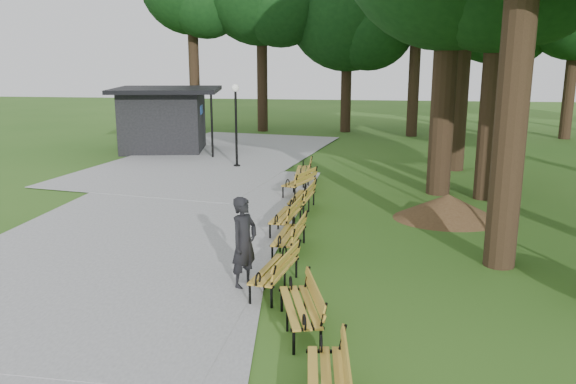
# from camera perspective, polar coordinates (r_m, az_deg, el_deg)

# --- Properties ---
(ground) EXTENTS (100.00, 100.00, 0.00)m
(ground) POSITION_cam_1_polar(r_m,az_deg,el_deg) (13.34, -1.34, -7.43)
(ground) COLOR #2A5418
(ground) RESTS_ON ground
(path) EXTENTS (12.00, 38.00, 0.06)m
(path) POSITION_cam_1_polar(r_m,az_deg,el_deg) (17.08, -13.19, -3.00)
(path) COLOR gray
(path) RESTS_ON ground
(person) EXTENTS (0.73, 0.83, 1.92)m
(person) POSITION_cam_1_polar(r_m,az_deg,el_deg) (12.04, -4.29, -4.95)
(person) COLOR black
(person) RESTS_ON ground
(kiosk) EXTENTS (5.61, 5.07, 3.12)m
(kiosk) POSITION_cam_1_polar(r_m,az_deg,el_deg) (29.71, -12.05, 6.90)
(kiosk) COLOR black
(kiosk) RESTS_ON ground
(lamp_post) EXTENTS (0.32, 0.32, 3.50)m
(lamp_post) POSITION_cam_1_polar(r_m,az_deg,el_deg) (24.80, -5.10, 8.08)
(lamp_post) COLOR black
(lamp_post) RESTS_ON ground
(dirt_mound) EXTENTS (2.62, 2.62, 0.74)m
(dirt_mound) POSITION_cam_1_polar(r_m,az_deg,el_deg) (17.71, 15.26, -1.39)
(dirt_mound) COLOR #47301C
(dirt_mound) RESTS_ON ground
(bench_0) EXTENTS (0.82, 1.95, 0.88)m
(bench_0) POSITION_cam_1_polar(r_m,az_deg,el_deg) (8.28, 3.75, -17.86)
(bench_0) COLOR #B58929
(bench_0) RESTS_ON ground
(bench_1) EXTENTS (1.10, 2.00, 0.88)m
(bench_1) POSITION_cam_1_polar(r_m,az_deg,el_deg) (10.35, 1.16, -11.14)
(bench_1) COLOR #B58929
(bench_1) RESTS_ON ground
(bench_2) EXTENTS (0.96, 1.98, 0.88)m
(bench_2) POSITION_cam_1_polar(r_m,az_deg,el_deg) (12.00, -1.33, -7.61)
(bench_2) COLOR #B58929
(bench_2) RESTS_ON ground
(bench_3) EXTENTS (0.79, 1.94, 0.88)m
(bench_3) POSITION_cam_1_polar(r_m,az_deg,el_deg) (14.19, 0.09, -4.25)
(bench_3) COLOR #B58929
(bench_3) RESTS_ON ground
(bench_4) EXTENTS (0.85, 1.96, 0.88)m
(bench_4) POSITION_cam_1_polar(r_m,az_deg,el_deg) (15.91, -0.21, -2.31)
(bench_4) COLOR #B58929
(bench_4) RESTS_ON ground
(bench_5) EXTENTS (0.82, 1.95, 0.88)m
(bench_5) POSITION_cam_1_polar(r_m,az_deg,el_deg) (17.91, 1.35, -0.53)
(bench_5) COLOR #B58929
(bench_5) RESTS_ON ground
(bench_6) EXTENTS (1.21, 2.00, 0.88)m
(bench_6) POSITION_cam_1_polar(r_m,az_deg,el_deg) (20.09, 1.11, 1.00)
(bench_6) COLOR #B58929
(bench_6) RESTS_ON ground
(bench_7) EXTENTS (0.73, 1.93, 0.88)m
(bench_7) POSITION_cam_1_polar(r_m,az_deg,el_deg) (22.05, 1.50, 2.10)
(bench_7) COLOR #B58929
(bench_7) RESTS_ON ground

